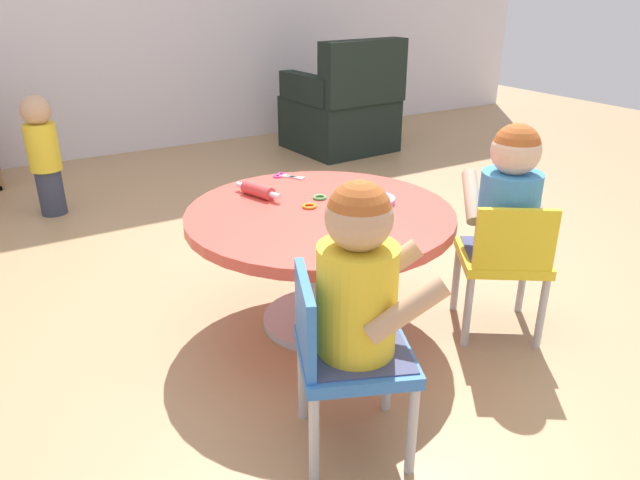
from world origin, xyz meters
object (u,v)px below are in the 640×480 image
object	(u,v)px
seated_child_right	(509,196)
toddler_standing	(44,152)
armchair_dark	(343,111)
craft_table	(320,236)
child_chair_left	(343,354)
seated_child_left	(359,278)
rolling_pin	(258,190)
craft_scissors	(285,176)
child_chair_right	(504,259)

from	to	relation	value
seated_child_right	toddler_standing	world-z (taller)	seated_child_right
armchair_dark	seated_child_right	bearing A→B (deg)	-110.25
craft_table	toddler_standing	distance (m)	1.94
child_chair_left	seated_child_left	bearing A→B (deg)	-22.51
craft_table	rolling_pin	xyz separation A→B (m)	(-0.13, 0.25, 0.12)
seated_child_left	craft_table	bearing A→B (deg)	67.94
craft_table	child_chair_left	size ratio (longest dim) A/B	1.81
seated_child_right	armchair_dark	xyz separation A→B (m)	(0.93, 2.51, -0.22)
rolling_pin	craft_scissors	bearing A→B (deg)	39.82
armchair_dark	child_chair_left	bearing A→B (deg)	-122.78
armchair_dark	rolling_pin	xyz separation A→B (m)	(-1.61, -1.90, 0.18)
child_chair_left	craft_table	bearing A→B (deg)	64.51
seated_child_right	armchair_dark	bearing A→B (deg)	69.75
child_chair_left	rolling_pin	world-z (taller)	child_chair_left
armchair_dark	toddler_standing	size ratio (longest dim) A/B	1.26
craft_scissors	toddler_standing	bearing A→B (deg)	119.64
rolling_pin	craft_scissors	xyz separation A→B (m)	(0.21, 0.17, -0.02)
armchair_dark	rolling_pin	size ratio (longest dim) A/B	3.78
rolling_pin	child_chair_left	bearing A→B (deg)	-100.58
armchair_dark	rolling_pin	world-z (taller)	armchair_dark
craft_table	rolling_pin	bearing A→B (deg)	117.20
child_chair_right	craft_scissors	xyz separation A→B (m)	(-0.46, 0.82, 0.16)
toddler_standing	craft_scissors	size ratio (longest dim) A/B	4.81
child_chair_left	rolling_pin	xyz separation A→B (m)	(0.16, 0.85, 0.19)
seated_child_right	toddler_standing	distance (m)	2.51
seated_child_right	armchair_dark	size ratio (longest dim) A/B	0.60
child_chair_left	seated_child_left	xyz separation A→B (m)	(0.04, -0.02, 0.23)
seated_child_right	craft_scissors	bearing A→B (deg)	121.19
seated_child_left	toddler_standing	world-z (taller)	seated_child_left
seated_child_left	child_chair_right	distance (m)	0.84
child_chair_left	toddler_standing	size ratio (longest dim) A/B	0.80
child_chair_left	seated_child_left	distance (m)	0.23
armchair_dark	rolling_pin	bearing A→B (deg)	-130.34
seated_child_right	craft_scissors	size ratio (longest dim) A/B	3.65
toddler_standing	rolling_pin	world-z (taller)	toddler_standing
craft_table	seated_child_left	bearing A→B (deg)	-112.06
child_chair_left	toddler_standing	bearing A→B (deg)	99.89
seated_child_right	seated_child_left	bearing A→B (deg)	-162.73
toddler_standing	craft_scissors	distance (m)	1.59
child_chair_right	toddler_standing	world-z (taller)	toddler_standing
toddler_standing	child_chair_left	bearing A→B (deg)	-80.11
craft_table	craft_scissors	size ratio (longest dim) A/B	6.96
seated_child_right	craft_table	bearing A→B (deg)	146.61
craft_table	child_chair_left	xyz separation A→B (m)	(-0.29, -0.60, -0.06)
seated_child_left	rolling_pin	world-z (taller)	seated_child_left
seated_child_right	toddler_standing	size ratio (longest dim) A/B	0.76
child_chair_left	craft_scissors	xyz separation A→B (m)	(0.37, 1.02, 0.16)
child_chair_left	child_chair_right	distance (m)	0.85
toddler_standing	seated_child_right	bearing A→B (deg)	-59.79
child_chair_right	seated_child_right	size ratio (longest dim) A/B	1.05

